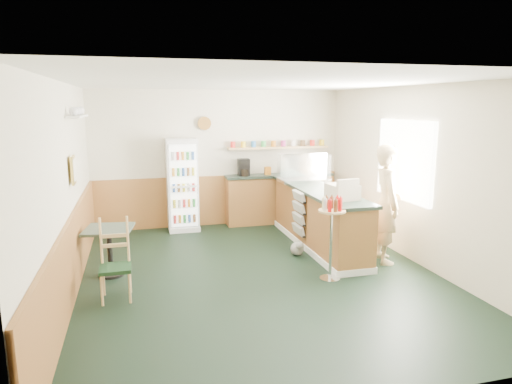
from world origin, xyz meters
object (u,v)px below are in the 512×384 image
object	(u,v)px
condiment_stand	(332,225)
cafe_table	(109,242)
display_case	(304,168)
cash_register	(342,192)
cafe_chair	(115,256)
drinks_fridge	(182,185)
shopkeeper	(387,204)

from	to	relation	value
condiment_stand	cafe_table	distance (m)	3.14
display_case	cafe_table	world-z (taller)	display_case
display_case	cash_register	distance (m)	1.64
condiment_stand	cafe_chair	world-z (taller)	condiment_stand
drinks_fridge	shopkeeper	world-z (taller)	shopkeeper
condiment_stand	cafe_table	bearing A→B (deg)	162.40
condiment_stand	shopkeeper	bearing A→B (deg)	23.23
cafe_table	cafe_chair	world-z (taller)	cafe_chair
cash_register	condiment_stand	xyz separation A→B (m)	(-0.42, -0.58, -0.33)
drinks_fridge	shopkeeper	distance (m)	3.89
condiment_stand	cafe_chair	distance (m)	2.88
shopkeeper	cafe_chair	world-z (taller)	shopkeeper
cafe_chair	display_case	bearing A→B (deg)	32.11
drinks_fridge	cash_register	xyz separation A→B (m)	(2.13, -2.57, 0.24)
display_case	cafe_table	xyz separation A→B (m)	(-3.40, -1.27, -0.77)
shopkeeper	display_case	bearing A→B (deg)	36.29
display_case	cash_register	size ratio (longest dim) A/B	2.18
shopkeeper	cafe_chair	bearing A→B (deg)	108.92
drinks_fridge	display_case	xyz separation A→B (m)	(2.13, -0.93, 0.38)
drinks_fridge	shopkeeper	size ratio (longest dim) A/B	0.97
drinks_fridge	cafe_chair	bearing A→B (deg)	-111.22
cafe_chair	shopkeeper	bearing A→B (deg)	4.75
cafe_table	cafe_chair	xyz separation A→B (m)	(0.11, -0.78, 0.04)
cash_register	condiment_stand	bearing A→B (deg)	-132.25
drinks_fridge	cafe_table	bearing A→B (deg)	-119.93
condiment_stand	cafe_chair	xyz separation A→B (m)	(-2.87, 0.16, -0.26)
cafe_table	cafe_chair	distance (m)	0.79
condiment_stand	cafe_table	size ratio (longest dim) A/B	1.58
shopkeeper	condiment_stand	xyz separation A→B (m)	(-1.12, -0.48, -0.12)
display_case	cafe_chair	bearing A→B (deg)	-148.01
drinks_fridge	cafe_chair	size ratio (longest dim) A/B	1.73
drinks_fridge	display_case	world-z (taller)	drinks_fridge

